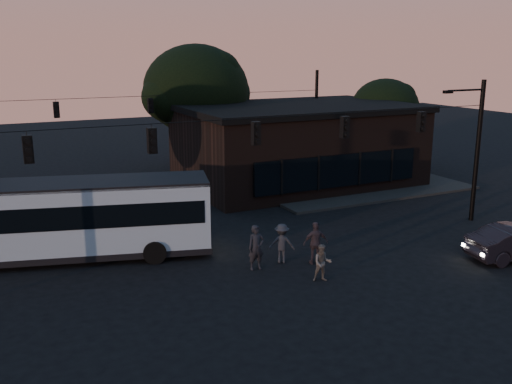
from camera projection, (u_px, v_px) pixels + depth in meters
name	position (u px, v px, depth m)	size (l,w,h in m)	color
ground	(302.00, 290.00, 21.87)	(120.00, 120.00, 0.00)	black
sidewalk_far_right	(349.00, 183.00, 39.17)	(14.00, 10.00, 0.15)	black
building	(297.00, 144.00, 38.97)	(15.40, 10.41, 5.40)	black
tree_behind	(196.00, 89.00, 41.24)	(7.60, 7.60, 9.43)	black
tree_right	(385.00, 108.00, 44.12)	(5.20, 5.20, 6.86)	black
signal_rig_near	(256.00, 159.00, 24.27)	(26.24, 0.30, 7.50)	black
signal_rig_far	(151.00, 123.00, 38.27)	(26.24, 0.30, 7.50)	black
bus	(68.00, 216.00, 24.80)	(12.60, 5.97, 3.46)	#98AFC2
pedestrian_a	(256.00, 247.00, 23.76)	(0.70, 0.46, 1.92)	black
pedestrian_b	(322.00, 263.00, 22.60)	(0.74, 0.58, 1.52)	#504C49
pedestrian_c	(316.00, 243.00, 24.39)	(1.10, 0.46, 1.87)	#2E262C
pedestrian_d	(282.00, 243.00, 24.57)	(1.12, 0.64, 1.73)	#22242A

